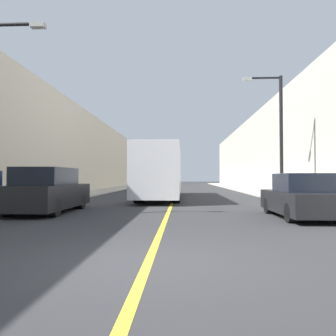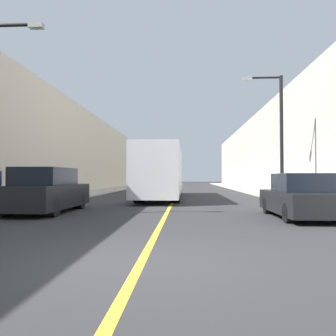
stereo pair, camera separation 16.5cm
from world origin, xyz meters
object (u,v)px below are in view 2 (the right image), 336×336
(bus, at_px, (162,172))
(street_lamp_right, at_px, (278,129))
(parked_suv_left, at_px, (47,192))
(car_right_near, at_px, (301,198))

(bus, xyz_separation_m, street_lamp_right, (6.96, -2.92, 2.44))
(street_lamp_right, bearing_deg, parked_suv_left, -150.53)
(bus, relative_size, street_lamp_right, 1.75)
(bus, xyz_separation_m, parked_suv_left, (-4.00, -9.11, -0.92))
(bus, distance_m, street_lamp_right, 7.93)
(parked_suv_left, xyz_separation_m, car_right_near, (9.63, -1.31, -0.14))
(car_right_near, bearing_deg, street_lamp_right, 79.94)
(parked_suv_left, bearing_deg, bus, 66.30)
(parked_suv_left, height_order, street_lamp_right, street_lamp_right)
(parked_suv_left, relative_size, street_lamp_right, 0.68)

